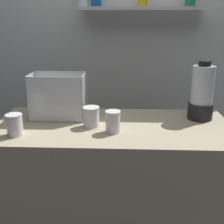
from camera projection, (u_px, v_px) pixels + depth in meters
counter at (112, 191)px, 1.77m from camera, size 1.40×0.64×0.90m
back_wall_unit at (117, 50)px, 2.25m from camera, size 2.60×0.24×2.50m
carrot_display_bin at (59, 104)px, 1.74m from camera, size 0.33×0.20×0.28m
blender_pitcher at (202, 94)px, 1.69m from camera, size 0.15×0.15×0.36m
juice_cup_beet_far_left at (15, 126)px, 1.47m from camera, size 0.09×0.09×0.12m
juice_cup_beet_left at (91, 118)px, 1.60m from camera, size 0.10×0.10×0.12m
juice_cup_orange_middle at (113, 123)px, 1.51m from camera, size 0.08×0.08×0.12m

